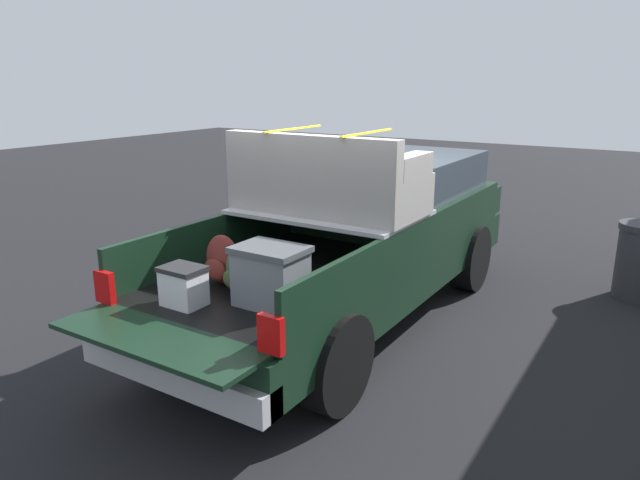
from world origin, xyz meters
The scene contains 3 objects.
ground_plane centered at (0.00, 0.00, 0.00)m, with size 40.00×40.00×0.00m, color black.
pickup_truck centered at (0.34, 0.00, 0.96)m, with size 6.05×2.06×2.23m.
trash_can centered at (2.60, -2.81, 0.50)m, with size 0.60×0.60×0.98m.
Camera 1 is at (-5.54, -3.14, 2.74)m, focal length 32.54 mm.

